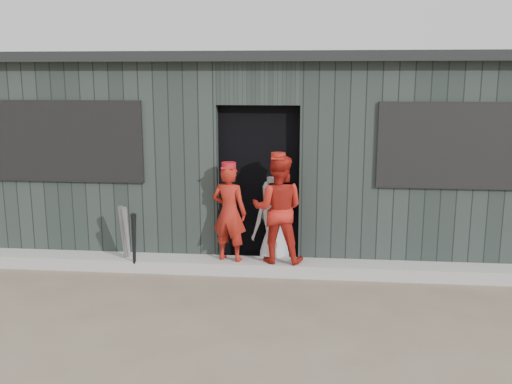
# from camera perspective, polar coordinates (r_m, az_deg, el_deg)

# --- Properties ---
(ground) EXTENTS (80.00, 80.00, 0.00)m
(ground) POSITION_cam_1_polar(r_m,az_deg,el_deg) (5.31, -2.01, -14.58)
(ground) COLOR brown
(ground) RESTS_ON ground
(curb) EXTENTS (8.00, 0.36, 0.15)m
(curb) POSITION_cam_1_polar(r_m,az_deg,el_deg) (6.95, 0.02, -7.46)
(curb) COLOR #989894
(curb) RESTS_ON ground
(bat_left) EXTENTS (0.12, 0.33, 0.82)m
(bat_left) POSITION_cam_1_polar(r_m,az_deg,el_deg) (7.10, -12.74, -4.50)
(bat_left) COLOR #9999A2
(bat_left) RESTS_ON ground
(bat_mid) EXTENTS (0.09, 0.25, 0.83)m
(bat_mid) POSITION_cam_1_polar(r_m,az_deg,el_deg) (7.11, -13.09, -4.47)
(bat_mid) COLOR gray
(bat_mid) RESTS_ON ground
(bat_right) EXTENTS (0.19, 0.35, 0.79)m
(bat_right) POSITION_cam_1_polar(r_m,az_deg,el_deg) (6.90, -12.10, -5.07)
(bat_right) COLOR black
(bat_right) RESTS_ON ground
(player_red_left) EXTENTS (0.48, 0.38, 1.17)m
(player_red_left) POSITION_cam_1_polar(r_m,az_deg,el_deg) (6.81, -2.69, -2.10)
(player_red_left) COLOR maroon
(player_red_left) RESTS_ON curb
(player_red_right) EXTENTS (0.65, 0.52, 1.29)m
(player_red_right) POSITION_cam_1_polar(r_m,az_deg,el_deg) (6.75, 2.20, -1.70)
(player_red_right) COLOR #AA1E15
(player_red_right) RESTS_ON curb
(player_grey_back) EXTENTS (0.64, 0.57, 1.10)m
(player_grey_back) POSITION_cam_1_polar(r_m,az_deg,el_deg) (7.06, 1.77, -3.14)
(player_grey_back) COLOR #B9B9B9
(player_grey_back) RESTS_ON ground
(dugout) EXTENTS (8.30, 3.30, 2.62)m
(dugout) POSITION_cam_1_polar(r_m,az_deg,el_deg) (8.32, 1.18, 4.26)
(dugout) COLOR black
(dugout) RESTS_ON ground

